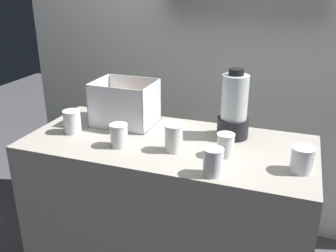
{
  "coord_description": "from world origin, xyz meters",
  "views": [
    {
      "loc": [
        0.56,
        -1.58,
        1.64
      ],
      "look_at": [
        0.0,
        0.0,
        0.98
      ],
      "focal_mm": 40.12,
      "sensor_mm": 36.0,
      "label": 1
    }
  ],
  "objects": [
    {
      "name": "counter",
      "position": [
        0.0,
        0.0,
        0.45
      ],
      "size": [
        1.4,
        0.64,
        0.9
      ],
      "primitive_type": "cube",
      "color": "#9E998E",
      "rests_on": "ground_plane"
    },
    {
      "name": "back_wall_unit",
      "position": [
        0.0,
        0.77,
        1.26
      ],
      "size": [
        2.6,
        0.24,
        2.5
      ],
      "color": "silver",
      "rests_on": "ground_plane"
    },
    {
      "name": "carrot_display_bin",
      "position": [
        -0.3,
        0.15,
        0.98
      ],
      "size": [
        0.32,
        0.25,
        0.23
      ],
      "color": "white",
      "rests_on": "counter"
    },
    {
      "name": "blender_pitcher",
      "position": [
        0.28,
        0.16,
        1.05
      ],
      "size": [
        0.16,
        0.16,
        0.35
      ],
      "color": "black",
      "rests_on": "counter"
    },
    {
      "name": "juice_cup_beet_far_left",
      "position": [
        -0.5,
        -0.06,
        0.95
      ],
      "size": [
        0.09,
        0.09,
        0.12
      ],
      "color": "white",
      "rests_on": "counter"
    },
    {
      "name": "juice_cup_orange_left",
      "position": [
        -0.2,
        -0.13,
        0.95
      ],
      "size": [
        0.09,
        0.09,
        0.11
      ],
      "color": "white",
      "rests_on": "counter"
    },
    {
      "name": "juice_cup_pomegranate_middle",
      "position": [
        0.06,
        -0.09,
        0.96
      ],
      "size": [
        0.08,
        0.08,
        0.13
      ],
      "color": "white",
      "rests_on": "counter"
    },
    {
      "name": "juice_cup_carrot_right",
      "position": [
        0.28,
        -0.25,
        0.95
      ],
      "size": [
        0.08,
        0.08,
        0.12
      ],
      "color": "white",
      "rests_on": "counter"
    },
    {
      "name": "juice_cup_carrot_far_right",
      "position": [
        0.29,
        -0.07,
        0.95
      ],
      "size": [
        0.08,
        0.08,
        0.11
      ],
      "color": "white",
      "rests_on": "counter"
    },
    {
      "name": "juice_cup_beet_rightmost",
      "position": [
        0.62,
        -0.1,
        0.95
      ],
      "size": [
        0.1,
        0.1,
        0.11
      ],
      "color": "white",
      "rests_on": "counter"
    }
  ]
}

